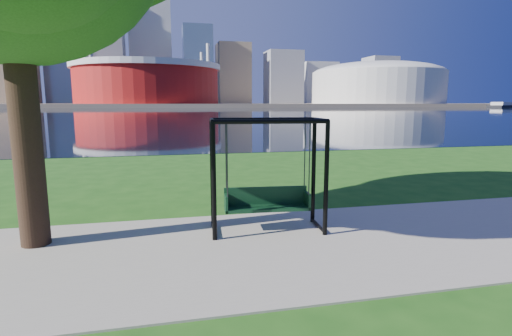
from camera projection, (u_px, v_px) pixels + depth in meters
name	position (u px, v px, depth m)	size (l,w,h in m)	color
ground	(245.00, 239.00, 7.01)	(900.00, 900.00, 0.00)	#1E5114
path	(251.00, 248.00, 6.53)	(120.00, 4.00, 0.03)	#9E937F
river	(169.00, 112.00, 105.16)	(900.00, 180.00, 0.02)	black
far_bank	(166.00, 105.00, 301.30)	(900.00, 228.00, 2.00)	#937F60
stadium	(148.00, 82.00, 228.66)	(83.00, 83.00, 32.00)	maroon
arena	(377.00, 82.00, 260.20)	(84.00, 84.00, 26.56)	beige
skyline	(158.00, 59.00, 307.64)	(392.00, 66.00, 96.50)	gray
swing	(267.00, 178.00, 7.30)	(2.12, 1.06, 2.10)	black
barge	(506.00, 105.00, 218.99)	(29.69, 18.48, 2.90)	black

